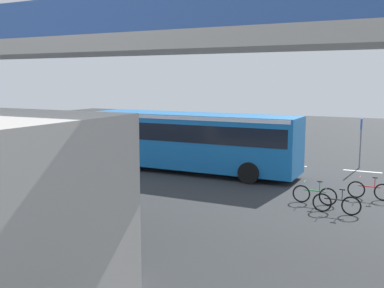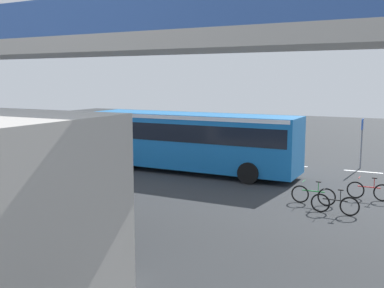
# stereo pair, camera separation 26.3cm
# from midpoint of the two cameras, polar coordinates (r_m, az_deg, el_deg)

# --- Properties ---
(ground) EXTENTS (80.00, 80.00, 0.00)m
(ground) POSITION_cam_midpoint_polar(r_m,az_deg,el_deg) (25.44, 2.01, -3.10)
(ground) COLOR #2D3033
(city_bus) EXTENTS (11.54, 2.85, 3.15)m
(city_bus) POSITION_cam_midpoint_polar(r_m,az_deg,el_deg) (24.21, 0.30, 0.85)
(city_bus) COLOR #196BB7
(city_bus) RESTS_ON ground
(bicycle_green) EXTENTS (1.77, 0.44, 0.96)m
(bicycle_green) POSITION_cam_midpoint_polar(r_m,az_deg,el_deg) (18.84, 15.41, -6.24)
(bicycle_green) COLOR black
(bicycle_green) RESTS_ON ground
(bicycle_black) EXTENTS (1.77, 0.44, 0.96)m
(bicycle_black) POSITION_cam_midpoint_polar(r_m,az_deg,el_deg) (17.74, 17.96, -7.24)
(bicycle_black) COLOR black
(bicycle_black) RESTS_ON ground
(bicycle_red) EXTENTS (1.77, 0.44, 0.96)m
(bicycle_red) POSITION_cam_midpoint_polar(r_m,az_deg,el_deg) (20.27, 21.73, -5.52)
(bicycle_red) COLOR black
(bicycle_red) RESTS_ON ground
(pedestrian) EXTENTS (0.38, 0.38, 1.79)m
(pedestrian) POSITION_cam_midpoint_polar(r_m,az_deg,el_deg) (29.13, 6.82, 0.05)
(pedestrian) COLOR #2D2D38
(pedestrian) RESTS_ON ground
(traffic_sign) EXTENTS (0.08, 0.60, 2.80)m
(traffic_sign) POSITION_cam_midpoint_polar(r_m,az_deg,el_deg) (26.92, 20.88, 1.06)
(traffic_sign) COLOR slate
(traffic_sign) RESTS_ON ground
(lane_dash_leftmost) EXTENTS (2.00, 0.20, 0.01)m
(lane_dash_leftmost) POSITION_cam_midpoint_polar(r_m,az_deg,el_deg) (26.30, 21.04, -3.27)
(lane_dash_leftmost) COLOR silver
(lane_dash_leftmost) RESTS_ON ground
(lane_dash_left) EXTENTS (2.00, 0.20, 0.01)m
(lane_dash_left) POSITION_cam_midpoint_polar(r_m,az_deg,el_deg) (26.99, 12.57, -2.64)
(lane_dash_left) COLOR silver
(lane_dash_left) RESTS_ON ground
(lane_dash_centre) EXTENTS (2.00, 0.20, 0.01)m
(lane_dash_centre) POSITION_cam_midpoint_polar(r_m,az_deg,el_deg) (28.24, 4.69, -2.00)
(lane_dash_centre) COLOR silver
(lane_dash_centre) RESTS_ON ground
(lane_dash_right) EXTENTS (2.00, 0.20, 0.01)m
(lane_dash_right) POSITION_cam_midpoint_polar(r_m,az_deg,el_deg) (29.96, -2.39, -1.39)
(lane_dash_right) COLOR silver
(lane_dash_right) RESTS_ON ground
(lane_dash_rightmost) EXTENTS (2.00, 0.20, 0.01)m
(lane_dash_rightmost) POSITION_cam_midpoint_polar(r_m,az_deg,el_deg) (32.10, -8.62, -0.83)
(lane_dash_rightmost) COLOR silver
(lane_dash_rightmost) RESTS_ON ground
(pedestrian_overpass) EXTENTS (30.04, 2.60, 7.35)m
(pedestrian_overpass) POSITION_cam_midpoint_polar(r_m,az_deg,el_deg) (15.89, -14.86, 9.97)
(pedestrian_overpass) COLOR #B2ADA5
(pedestrian_overpass) RESTS_ON ground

